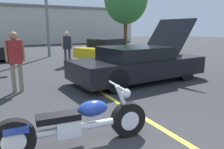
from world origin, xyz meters
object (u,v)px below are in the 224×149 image
object	(u,v)px
parked_car_right_row	(108,49)
spectator_near_motorcycle	(15,57)
spectator_by_show_car	(67,46)
motorcycle	(76,124)
show_car_hood_open	(139,64)

from	to	relation	value
parked_car_right_row	spectator_near_motorcycle	bearing A→B (deg)	-160.01
spectator_near_motorcycle	spectator_by_show_car	distance (m)	4.72
motorcycle	spectator_by_show_car	world-z (taller)	spectator_by_show_car
motorcycle	show_car_hood_open	distance (m)	4.71
show_car_hood_open	spectator_by_show_car	distance (m)	4.57
show_car_hood_open	spectator_by_show_car	bearing A→B (deg)	102.24
show_car_hood_open	spectator_near_motorcycle	world-z (taller)	show_car_hood_open
motorcycle	parked_car_right_row	world-z (taller)	parked_car_right_row
spectator_by_show_car	parked_car_right_row	bearing A→B (deg)	27.70
motorcycle	spectator_by_show_car	size ratio (longest dim) A/B	1.44
motorcycle	spectator_near_motorcycle	size ratio (longest dim) A/B	1.38
parked_car_right_row	spectator_by_show_car	world-z (taller)	spectator_by_show_car
motorcycle	parked_car_right_row	bearing A→B (deg)	65.29
parked_car_right_row	show_car_hood_open	bearing A→B (deg)	-130.55
motorcycle	parked_car_right_row	distance (m)	10.60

